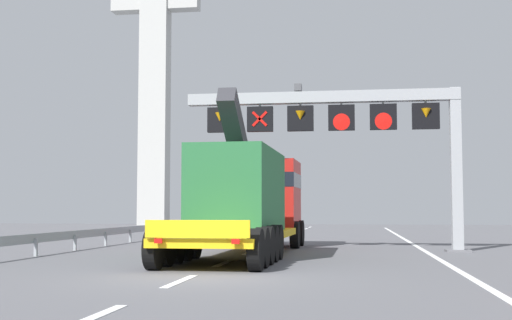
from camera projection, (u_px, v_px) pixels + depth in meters
ground at (201, 278)px, 15.77m from camera, size 112.00×112.00×0.00m
lane_markings at (279, 240)px, 34.99m from camera, size 0.20×53.45×0.01m
edge_line_right at (422, 249)px, 26.74m from camera, size 0.20×63.00×0.01m
overhead_lane_gantry at (350, 121)px, 26.29m from camera, size 10.82×0.90×6.50m
heavy_haul_truck_yellow at (251, 198)px, 24.87m from camera, size 3.19×14.10×5.30m
guardrail_left at (118, 232)px, 31.02m from camera, size 0.13×32.76×0.76m
bridge_pylon_distant at (155, 43)px, 68.83m from camera, size 9.00×2.00×36.18m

